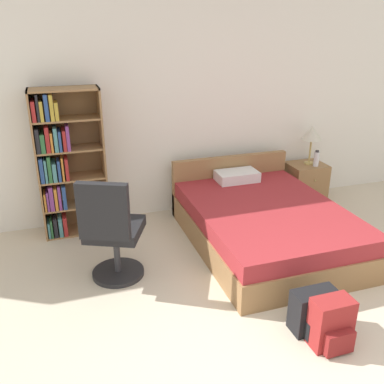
{
  "coord_description": "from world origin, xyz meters",
  "views": [
    {
      "loc": [
        -1.54,
        -1.66,
        2.3
      ],
      "look_at": [
        -0.35,
        1.98,
        0.73
      ],
      "focal_mm": 40.0,
      "sensor_mm": 36.0,
      "label": 1
    }
  ],
  "objects_px": {
    "bed": "(263,222)",
    "backpack_black": "(315,312)",
    "bookshelf": "(63,163)",
    "water_bottle": "(316,159)",
    "nightstand": "(305,182)",
    "office_chair": "(112,233)",
    "backpack_red": "(332,325)",
    "table_lamp": "(312,134)"
  },
  "relations": [
    {
      "from": "bed",
      "to": "backpack_black",
      "type": "height_order",
      "value": "bed"
    },
    {
      "from": "bookshelf",
      "to": "water_bottle",
      "type": "distance_m",
      "value": 3.13
    },
    {
      "from": "bookshelf",
      "to": "nightstand",
      "type": "bearing_deg",
      "value": -0.56
    },
    {
      "from": "bed",
      "to": "office_chair",
      "type": "xyz_separation_m",
      "value": [
        -1.65,
        -0.24,
        0.26
      ]
    },
    {
      "from": "bookshelf",
      "to": "water_bottle",
      "type": "xyz_separation_m",
      "value": [
        3.12,
        -0.13,
        -0.23
      ]
    },
    {
      "from": "bed",
      "to": "water_bottle",
      "type": "distance_m",
      "value": 1.41
    },
    {
      "from": "bed",
      "to": "office_chair",
      "type": "relative_size",
      "value": 1.99
    },
    {
      "from": "bed",
      "to": "water_bottle",
      "type": "relative_size",
      "value": 9.94
    },
    {
      "from": "water_bottle",
      "to": "backpack_red",
      "type": "relative_size",
      "value": 0.53
    },
    {
      "from": "water_bottle",
      "to": "backpack_red",
      "type": "distance_m",
      "value": 2.79
    },
    {
      "from": "water_bottle",
      "to": "backpack_black",
      "type": "relative_size",
      "value": 0.58
    },
    {
      "from": "bed",
      "to": "table_lamp",
      "type": "xyz_separation_m",
      "value": [
        1.1,
        0.88,
        0.68
      ]
    },
    {
      "from": "table_lamp",
      "to": "bookshelf",
      "type": "bearing_deg",
      "value": 179.64
    },
    {
      "from": "bed",
      "to": "backpack_red",
      "type": "distance_m",
      "value": 1.64
    },
    {
      "from": "backpack_black",
      "to": "bookshelf",
      "type": "bearing_deg",
      "value": 126.59
    },
    {
      "from": "bed",
      "to": "bookshelf",
      "type": "bearing_deg",
      "value": 155.78
    },
    {
      "from": "bookshelf",
      "to": "nightstand",
      "type": "xyz_separation_m",
      "value": [
        3.06,
        -0.03,
        -0.58
      ]
    },
    {
      "from": "nightstand",
      "to": "office_chair",
      "type": "bearing_deg",
      "value": -157.75
    },
    {
      "from": "office_chair",
      "to": "backpack_red",
      "type": "distance_m",
      "value": 1.98
    },
    {
      "from": "bed",
      "to": "backpack_red",
      "type": "relative_size",
      "value": 5.25
    },
    {
      "from": "nightstand",
      "to": "backpack_red",
      "type": "bearing_deg",
      "value": -117.96
    },
    {
      "from": "nightstand",
      "to": "table_lamp",
      "type": "height_order",
      "value": "table_lamp"
    },
    {
      "from": "bookshelf",
      "to": "backpack_red",
      "type": "height_order",
      "value": "bookshelf"
    },
    {
      "from": "nightstand",
      "to": "backpack_black",
      "type": "distance_m",
      "value": 2.66
    },
    {
      "from": "nightstand",
      "to": "table_lamp",
      "type": "bearing_deg",
      "value": 19.18
    },
    {
      "from": "nightstand",
      "to": "backpack_black",
      "type": "xyz_separation_m",
      "value": [
        -1.34,
        -2.29,
        -0.09
      ]
    },
    {
      "from": "bookshelf",
      "to": "backpack_red",
      "type": "relative_size",
      "value": 4.12
    },
    {
      "from": "nightstand",
      "to": "backpack_red",
      "type": "distance_m",
      "value": 2.81
    },
    {
      "from": "backpack_red",
      "to": "table_lamp",
      "type": "bearing_deg",
      "value": 61.6
    },
    {
      "from": "table_lamp",
      "to": "backpack_red",
      "type": "bearing_deg",
      "value": -118.4
    },
    {
      "from": "water_bottle",
      "to": "backpack_black",
      "type": "distance_m",
      "value": 2.64
    },
    {
      "from": "bed",
      "to": "table_lamp",
      "type": "relative_size",
      "value": 4.14
    },
    {
      "from": "office_chair",
      "to": "table_lamp",
      "type": "height_order",
      "value": "office_chair"
    },
    {
      "from": "backpack_red",
      "to": "backpack_black",
      "type": "xyz_separation_m",
      "value": [
        -0.02,
        0.19,
        -0.02
      ]
    },
    {
      "from": "bookshelf",
      "to": "water_bottle",
      "type": "relative_size",
      "value": 7.8
    },
    {
      "from": "bed",
      "to": "nightstand",
      "type": "distance_m",
      "value": 1.38
    },
    {
      "from": "bookshelf",
      "to": "backpack_black",
      "type": "xyz_separation_m",
      "value": [
        1.73,
        -2.32,
        -0.68
      ]
    },
    {
      "from": "bookshelf",
      "to": "backpack_red",
      "type": "xyz_separation_m",
      "value": [
        1.74,
        -2.51,
        -0.65
      ]
    },
    {
      "from": "office_chair",
      "to": "water_bottle",
      "type": "relative_size",
      "value": 5.0
    },
    {
      "from": "table_lamp",
      "to": "backpack_black",
      "type": "relative_size",
      "value": 1.4
    },
    {
      "from": "table_lamp",
      "to": "backpack_red",
      "type": "relative_size",
      "value": 1.27
    },
    {
      "from": "bed",
      "to": "backpack_black",
      "type": "xyz_separation_m",
      "value": [
        -0.27,
        -1.43,
        -0.07
      ]
    }
  ]
}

